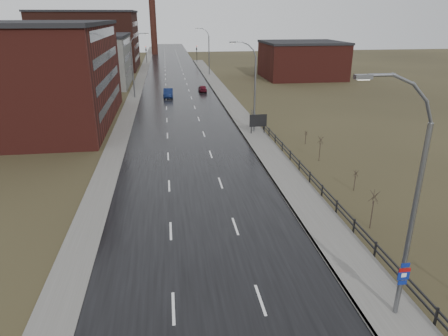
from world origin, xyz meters
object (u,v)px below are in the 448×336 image
object	(u,v)px
streetlight_main	(408,208)
car_near	(168,93)
car_far	(203,89)
billboard	(258,121)

from	to	relation	value
streetlight_main	car_near	xyz separation A→B (m)	(-10.34, 59.41, -5.27)
car_far	streetlight_main	bearing A→B (deg)	93.92
car_far	car_near	bearing A→B (deg)	36.63
car_near	billboard	bearing A→B (deg)	-65.67
car_near	car_far	world-z (taller)	car_near
billboard	car_far	size ratio (longest dim) A/B	0.68
streetlight_main	car_far	xyz separation A→B (m)	(-3.54, 64.33, -5.41)
streetlight_main	car_far	world-z (taller)	streetlight_main
car_near	car_far	xyz separation A→B (m)	(6.81, 4.92, -0.14)
streetlight_main	car_far	bearing A→B (deg)	93.15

